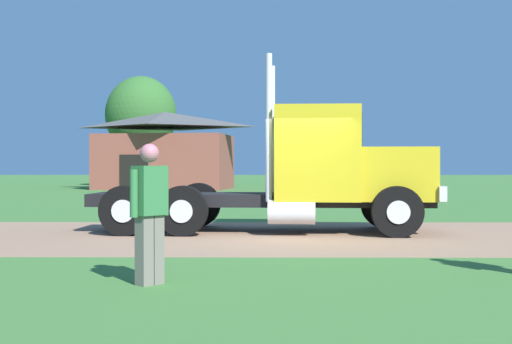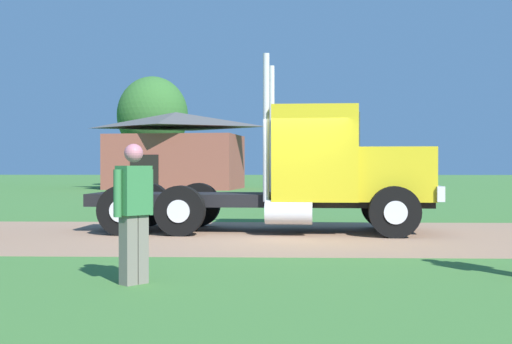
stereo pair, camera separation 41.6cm
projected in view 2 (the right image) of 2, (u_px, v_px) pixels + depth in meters
ground_plane at (288, 236)px, 14.40m from camera, size 200.00×200.00×0.00m
dirt_track at (288, 236)px, 14.40m from camera, size 120.00×6.86×0.01m
truck_foreground_white at (312, 173)px, 15.24m from camera, size 7.89×2.96×3.90m
visitor_standing_near at (134, 208)px, 8.51m from camera, size 0.45×0.47×1.77m
shed_building at (176, 152)px, 44.27m from camera, size 9.26×6.77×5.03m
tree_mid at (153, 116)px, 50.24m from camera, size 5.26×5.26×8.17m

